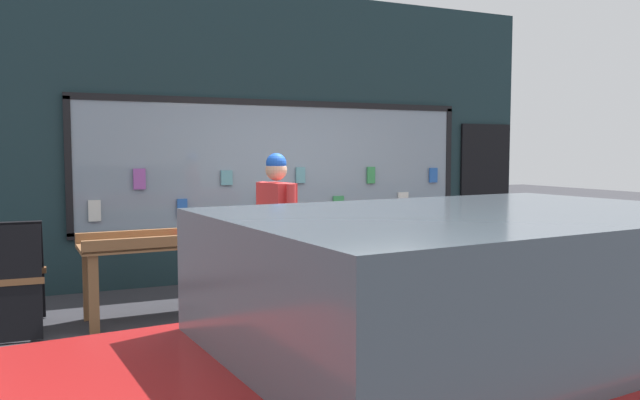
{
  "coord_description": "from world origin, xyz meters",
  "views": [
    {
      "loc": [
        -2.97,
        -5.5,
        1.66
      ],
      "look_at": [
        -0.26,
        0.61,
        1.15
      ],
      "focal_mm": 35.0,
      "sensor_mm": 36.0,
      "label": 1
    }
  ],
  "objects_px": {
    "sandwich_board_sign": "(16,277)",
    "parked_car": "(476,360)",
    "display_table_left": "(208,246)",
    "display_table_right": "(440,232)",
    "small_dog": "(327,289)",
    "person_browsing": "(277,222)"
  },
  "relations": [
    {
      "from": "sandwich_board_sign",
      "to": "parked_car",
      "type": "distance_m",
      "value": 4.61
    },
    {
      "from": "display_table_left",
      "to": "display_table_right",
      "type": "xyz_separation_m",
      "value": [
        2.88,
        0.0,
        0.0
      ]
    },
    {
      "from": "display_table_right",
      "to": "sandwich_board_sign",
      "type": "bearing_deg",
      "value": 179.56
    },
    {
      "from": "display_table_right",
      "to": "parked_car",
      "type": "relative_size",
      "value": 0.61
    },
    {
      "from": "parked_car",
      "to": "display_table_right",
      "type": "bearing_deg",
      "value": 51.46
    },
    {
      "from": "display_table_right",
      "to": "parked_car",
      "type": "bearing_deg",
      "value": -123.06
    },
    {
      "from": "parked_car",
      "to": "small_dog",
      "type": "bearing_deg",
      "value": 70.75
    },
    {
      "from": "person_browsing",
      "to": "display_table_right",
      "type": "bearing_deg",
      "value": -88.16
    },
    {
      "from": "display_table_right",
      "to": "parked_car",
      "type": "height_order",
      "value": "parked_car"
    },
    {
      "from": "display_table_left",
      "to": "sandwich_board_sign",
      "type": "relative_size",
      "value": 2.53
    },
    {
      "from": "display_table_right",
      "to": "person_browsing",
      "type": "distance_m",
      "value": 2.36
    },
    {
      "from": "sandwich_board_sign",
      "to": "parked_car",
      "type": "height_order",
      "value": "parked_car"
    },
    {
      "from": "sandwich_board_sign",
      "to": "display_table_right",
      "type": "bearing_deg",
      "value": 1.39
    },
    {
      "from": "person_browsing",
      "to": "small_dog",
      "type": "bearing_deg",
      "value": -123.34
    },
    {
      "from": "display_table_left",
      "to": "display_table_right",
      "type": "height_order",
      "value": "display_table_right"
    },
    {
      "from": "small_dog",
      "to": "display_table_left",
      "type": "bearing_deg",
      "value": 72.98
    },
    {
      "from": "display_table_right",
      "to": "parked_car",
      "type": "xyz_separation_m",
      "value": [
        -2.68,
        -4.11,
        0.04
      ]
    },
    {
      "from": "person_browsing",
      "to": "sandwich_board_sign",
      "type": "height_order",
      "value": "person_browsing"
    },
    {
      "from": "display_table_left",
      "to": "small_dog",
      "type": "xyz_separation_m",
      "value": [
        1.05,
        -0.67,
        -0.41
      ]
    },
    {
      "from": "person_browsing",
      "to": "parked_car",
      "type": "xyz_separation_m",
      "value": [
        -0.38,
        -3.64,
        -0.23
      ]
    },
    {
      "from": "display_table_right",
      "to": "small_dog",
      "type": "height_order",
      "value": "display_table_right"
    },
    {
      "from": "display_table_left",
      "to": "parked_car",
      "type": "distance_m",
      "value": 4.12
    }
  ]
}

